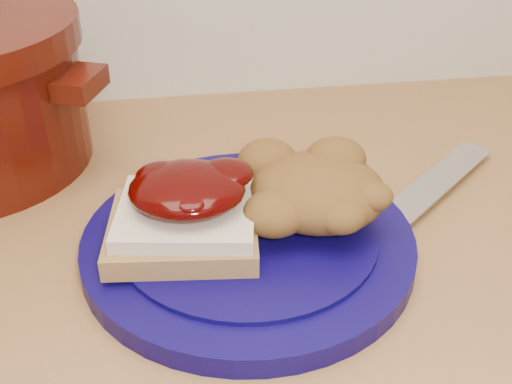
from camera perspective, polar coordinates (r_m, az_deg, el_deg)
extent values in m
cylinder|color=#0A0440|center=(0.57, -0.69, -4.56)|extent=(0.35, 0.35, 0.02)
cube|color=olive|center=(0.55, -6.48, -3.37)|extent=(0.14, 0.12, 0.02)
cube|color=beige|center=(0.54, -6.21, -1.86)|extent=(0.13, 0.12, 0.01)
ellipsoid|color=black|center=(0.53, -6.16, 0.27)|extent=(0.11, 0.11, 0.03)
ellipsoid|color=brown|center=(0.56, 5.51, 0.01)|extent=(0.14, 0.13, 0.06)
cube|color=black|center=(0.57, 9.07, -5.09)|extent=(0.10, 0.09, 0.02)
cube|color=silver|center=(0.69, 15.92, 1.05)|extent=(0.16, 0.15, 0.00)
cube|color=silver|center=(0.61, 12.33, -3.44)|extent=(0.11, 0.15, 0.00)
cube|color=#3A0C05|center=(0.66, -15.37, 9.32)|extent=(0.05, 0.07, 0.02)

